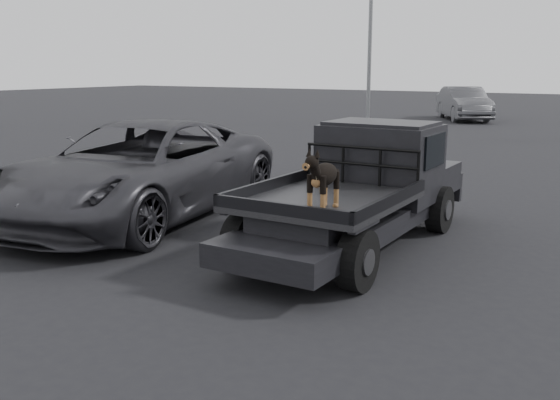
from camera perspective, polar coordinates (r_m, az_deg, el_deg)
The scene contains 7 objects.
ground at distance 7.78m, azimuth 1.86°, elevation -7.78°, with size 120.00×120.00×0.00m, color black.
flatbed_ute at distance 9.33m, azimuth 6.80°, elevation -1.52°, with size 2.00×5.40×0.92m, color black, non-canonical shape.
ute_cab at distance 10.03m, azimuth 9.20°, elevation 4.59°, with size 1.72×1.30×0.88m, color black, non-canonical shape.
headache_rack at distance 9.37m, azimuth 7.42°, elevation 3.10°, with size 1.80×0.08×0.55m, color black, non-canonical shape.
dog at distance 7.66m, azimuth 3.99°, elevation 1.89°, with size 0.32×0.60×0.74m, color black, non-canonical shape.
parked_suv at distance 11.30m, azimuth -12.68°, elevation 2.68°, with size 2.82×6.13×1.70m, color #323137.
distant_car_a at distance 32.93m, azimuth 16.46°, elevation 8.47°, with size 1.74×5.00×1.65m, color #49494D.
Camera 1 is at (3.59, -6.37, 2.65)m, focal length 40.00 mm.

